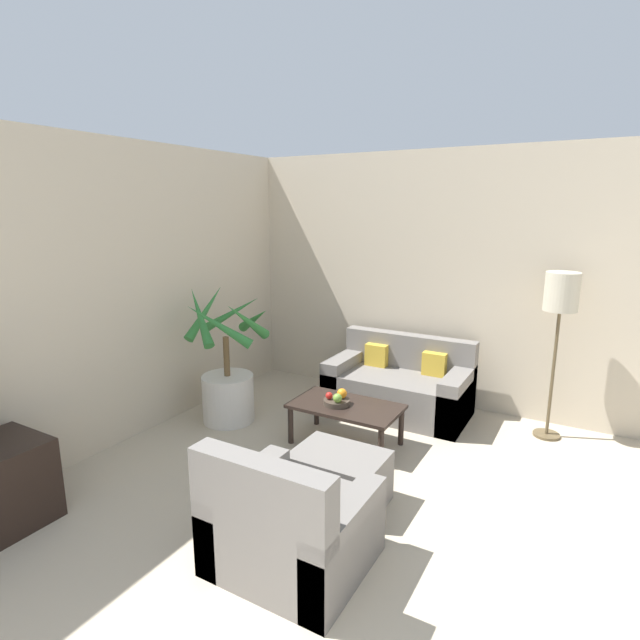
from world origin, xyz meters
TOP-DOWN VIEW (x-y plane):
  - wall_back at (0.00, 6.04)m, footprint 8.18×0.06m
  - wall_left at (-3.32, 3.01)m, footprint 0.06×7.61m
  - potted_palm at (-2.74, 4.47)m, footprint 0.90×0.91m
  - sofa_loveseat at (-1.33, 5.54)m, footprint 1.44×0.77m
  - floor_lamp at (0.10, 5.68)m, footprint 0.29×0.29m
  - coffee_table at (-1.48, 4.60)m, footprint 0.98×0.56m
  - fruit_bowl at (-1.55, 4.56)m, footprint 0.24×0.24m
  - apple_red at (-1.62, 4.53)m, footprint 0.06×0.06m
  - apple_green at (-1.52, 4.50)m, footprint 0.08×0.08m
  - orange_fruit at (-1.53, 4.61)m, footprint 0.09×0.09m
  - armchair at (-1.05, 3.01)m, footprint 0.87×0.78m
  - ottoman at (-1.11, 3.76)m, footprint 0.66×0.48m

SIDE VIEW (x-z plane):
  - ottoman at x=-1.11m, z-range 0.00..0.38m
  - armchair at x=-1.05m, z-range -0.14..0.68m
  - sofa_loveseat at x=-1.33m, z-range -0.12..0.66m
  - coffee_table at x=-1.48m, z-range 0.14..0.52m
  - fruit_bowl at x=-1.55m, z-range 0.38..0.43m
  - potted_palm at x=-2.74m, z-range -0.25..1.13m
  - apple_red at x=-1.62m, z-range 0.43..0.49m
  - apple_green at x=-1.52m, z-range 0.43..0.51m
  - orange_fruit at x=-1.53m, z-range 0.43..0.52m
  - floor_lamp at x=0.10m, z-range 0.52..2.08m
  - wall_back at x=0.00m, z-range 0.00..2.70m
  - wall_left at x=-3.32m, z-range 0.00..2.70m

